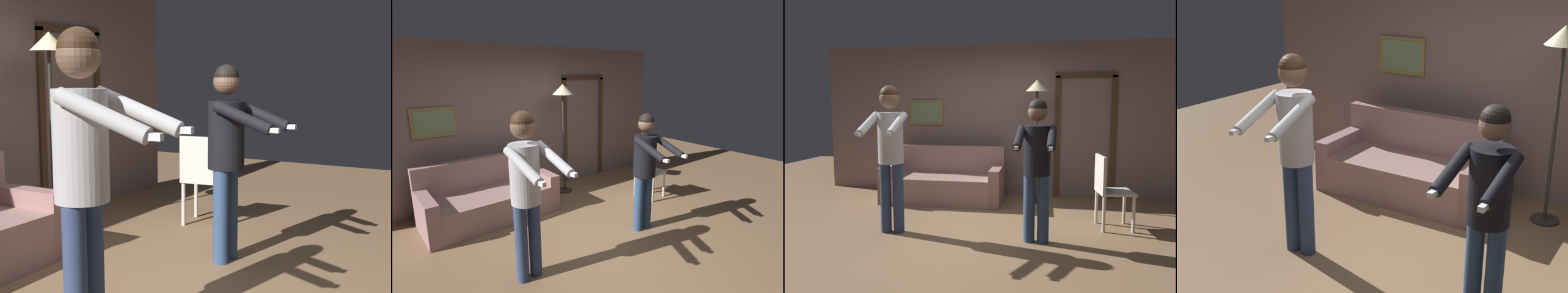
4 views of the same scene
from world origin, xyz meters
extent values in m
plane|color=#836344|center=(0.00, 0.00, 0.00)|extent=(12.00, 12.00, 0.00)
cube|color=gray|center=(0.00, 2.29, 1.30)|extent=(6.40, 0.06, 2.60)
cube|color=olive|center=(-1.31, 2.25, 1.42)|extent=(0.62, 0.02, 0.44)
cube|color=#6D8A5C|center=(-1.31, 2.24, 1.42)|extent=(0.54, 0.01, 0.36)
cube|color=gray|center=(-0.79, 1.56, 0.21)|extent=(1.92, 0.91, 0.42)
cube|color=gray|center=(-0.80, 1.91, 0.65)|extent=(1.90, 0.20, 0.45)
cube|color=gray|center=(-1.66, 1.53, 0.29)|extent=(0.19, 0.85, 0.58)
cube|color=#9B6F6B|center=(0.08, 1.58, 0.29)|extent=(0.19, 0.85, 0.58)
cylinder|color=#332D28|center=(0.68, 1.80, 0.01)|extent=(0.28, 0.28, 0.02)
cylinder|color=#332D28|center=(0.68, 1.80, 0.90)|extent=(0.04, 0.04, 1.74)
cone|color=#F9EAB7|center=(0.68, 1.80, 1.86)|extent=(0.37, 0.37, 0.18)
cylinder|color=navy|center=(-1.05, -0.03, 0.43)|extent=(0.13, 0.13, 0.86)
cylinder|color=navy|center=(-0.89, -0.02, 0.43)|extent=(0.13, 0.13, 0.86)
cylinder|color=#B2B2B7|center=(-0.97, -0.02, 1.16)|extent=(0.30, 0.30, 0.61)
sphere|color=brown|center=(-0.97, -0.02, 1.64)|extent=(0.24, 0.24, 0.24)
sphere|color=#382314|center=(-0.97, -0.02, 1.68)|extent=(0.22, 0.22, 0.22)
cylinder|color=#B2B2B7|center=(-1.11, -0.29, 1.35)|extent=(0.14, 0.54, 0.27)
cube|color=white|center=(-1.09, -0.54, 1.25)|extent=(0.05, 0.15, 0.04)
cylinder|color=#B2B2B7|center=(-0.77, -0.26, 1.35)|extent=(0.14, 0.54, 0.27)
cube|color=white|center=(-0.75, -0.51, 1.25)|extent=(0.05, 0.15, 0.04)
cylinder|color=#314B74|center=(0.70, -0.02, 0.39)|extent=(0.13, 0.13, 0.78)
cylinder|color=#314B74|center=(0.86, -0.03, 0.39)|extent=(0.13, 0.13, 0.78)
cylinder|color=black|center=(0.78, -0.02, 1.05)|extent=(0.30, 0.30, 0.55)
sphere|color=brown|center=(0.78, -0.02, 1.49)|extent=(0.21, 0.21, 0.21)
sphere|color=black|center=(0.78, -0.02, 1.53)|extent=(0.20, 0.20, 0.20)
cylinder|color=black|center=(0.60, -0.25, 1.22)|extent=(0.10, 0.49, 0.25)
cube|color=white|center=(0.59, -0.48, 1.13)|extent=(0.04, 0.15, 0.04)
cylinder|color=black|center=(0.94, -0.26, 1.22)|extent=(0.10, 0.49, 0.25)
cube|color=white|center=(0.93, -0.49, 1.13)|extent=(0.04, 0.15, 0.04)
camera|label=1|loc=(-3.17, -1.98, 1.54)|focal=50.00mm
camera|label=2|loc=(-2.21, -2.67, 2.14)|focal=28.00mm
camera|label=3|loc=(0.98, -4.27, 1.57)|focal=35.00mm
camera|label=4|loc=(2.02, -3.27, 2.51)|focal=50.00mm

